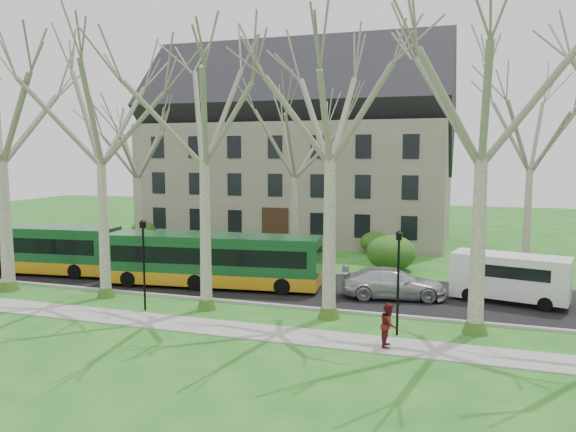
# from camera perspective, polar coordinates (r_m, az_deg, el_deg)

# --- Properties ---
(ground) EXTENTS (120.00, 120.00, 0.00)m
(ground) POSITION_cam_1_polar(r_m,az_deg,el_deg) (26.52, -1.90, -10.07)
(ground) COLOR #1F671D
(ground) RESTS_ON ground
(sidewalk) EXTENTS (70.00, 2.00, 0.06)m
(sidewalk) POSITION_cam_1_polar(r_m,az_deg,el_deg) (24.28, -3.95, -11.58)
(sidewalk) COLOR gray
(sidewalk) RESTS_ON ground
(road) EXTENTS (80.00, 8.00, 0.06)m
(road) POSITION_cam_1_polar(r_m,az_deg,el_deg) (31.56, 1.52, -7.32)
(road) COLOR black
(road) RESTS_ON ground
(curb) EXTENTS (80.00, 0.25, 0.14)m
(curb) POSITION_cam_1_polar(r_m,az_deg,el_deg) (27.86, -0.84, -9.10)
(curb) COLOR #A5A39E
(curb) RESTS_ON ground
(building) EXTENTS (26.50, 12.20, 16.00)m
(building) POSITION_cam_1_polar(r_m,az_deg,el_deg) (50.10, 0.97, 7.04)
(building) COLOR gray
(building) RESTS_ON ground
(tree_row_verge) EXTENTS (49.00, 7.00, 14.00)m
(tree_row_verge) POSITION_cam_1_polar(r_m,az_deg,el_deg) (25.72, -1.73, 5.24)
(tree_row_verge) COLOR gray
(tree_row_verge) RESTS_ON ground
(tree_row_far) EXTENTS (33.00, 7.00, 12.00)m
(tree_row_far) POSITION_cam_1_polar(r_m,az_deg,el_deg) (36.34, 2.00, 4.01)
(tree_row_far) COLOR gray
(tree_row_far) RESTS_ON ground
(lamp_row) EXTENTS (36.22, 0.22, 4.30)m
(lamp_row) POSITION_cam_1_polar(r_m,az_deg,el_deg) (24.99, -2.71, -5.02)
(lamp_row) COLOR black
(lamp_row) RESTS_ON ground
(hedges) EXTENTS (30.60, 8.60, 2.00)m
(hedges) POSITION_cam_1_polar(r_m,az_deg,el_deg) (40.71, -1.38, -2.81)
(hedges) COLOR #275418
(hedges) RESTS_ON ground
(bus_lead) EXTENTS (12.35, 3.81, 3.04)m
(bus_lead) POSITION_cam_1_polar(r_m,az_deg,el_deg) (38.99, -25.21, -2.97)
(bus_lead) COLOR #134522
(bus_lead) RESTS_ON road
(bus_follow) EXTENTS (12.27, 3.88, 3.01)m
(bus_follow) POSITION_cam_1_polar(r_m,az_deg,el_deg) (31.83, -7.64, -4.43)
(bus_follow) COLOR #134522
(bus_follow) RESTS_ON road
(sedan) EXTENTS (5.62, 3.10, 1.54)m
(sedan) POSITION_cam_1_polar(r_m,az_deg,el_deg) (29.71, 10.64, -6.72)
(sedan) COLOR #B5B6BA
(sedan) RESTS_ON road
(van_a) EXTENTS (5.83, 3.19, 2.41)m
(van_a) POSITION_cam_1_polar(r_m,az_deg,el_deg) (30.38, 21.61, -5.94)
(van_a) COLOR silver
(van_a) RESTS_ON road
(pedestrian_b) EXTENTS (0.67, 0.85, 1.71)m
(pedestrian_b) POSITION_cam_1_polar(r_m,az_deg,el_deg) (22.43, 10.20, -10.82)
(pedestrian_b) COLOR #5B1418
(pedestrian_b) RESTS_ON sidewalk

